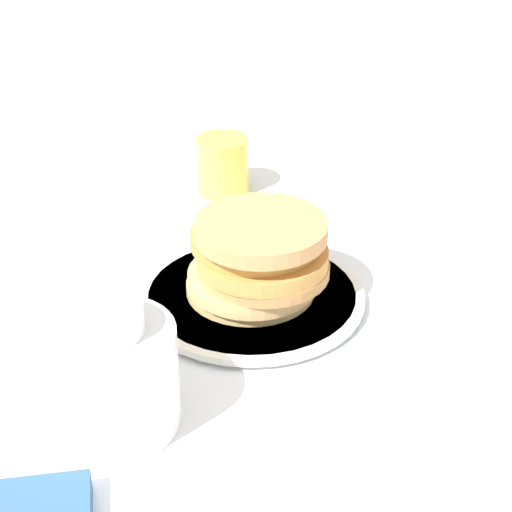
# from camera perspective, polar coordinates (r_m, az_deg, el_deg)

# --- Properties ---
(ground_plane) EXTENTS (4.00, 4.00, 0.00)m
(ground_plane) POSITION_cam_1_polar(r_m,az_deg,el_deg) (0.87, -0.08, -3.38)
(ground_plane) COLOR white
(plate) EXTENTS (0.23, 0.23, 0.01)m
(plate) POSITION_cam_1_polar(r_m,az_deg,el_deg) (0.87, -0.00, -2.66)
(plate) COLOR silver
(plate) RESTS_ON ground_plane
(pancake_stack) EXTENTS (0.14, 0.14, 0.08)m
(pancake_stack) POSITION_cam_1_polar(r_m,az_deg,el_deg) (0.85, 0.08, -0.04)
(pancake_stack) COLOR tan
(pancake_stack) RESTS_ON plate
(juice_glass) EXTENTS (0.07, 0.07, 0.07)m
(juice_glass) POSITION_cam_1_polar(r_m,az_deg,el_deg) (1.09, -2.23, 6.07)
(juice_glass) COLOR yellow
(juice_glass) RESTS_ON ground_plane
(cream_jug) EXTENTS (0.11, 0.11, 0.12)m
(cream_jug) POSITION_cam_1_polar(r_m,az_deg,el_deg) (0.71, -9.60, -7.71)
(cream_jug) COLOR white
(cream_jug) RESTS_ON ground_plane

